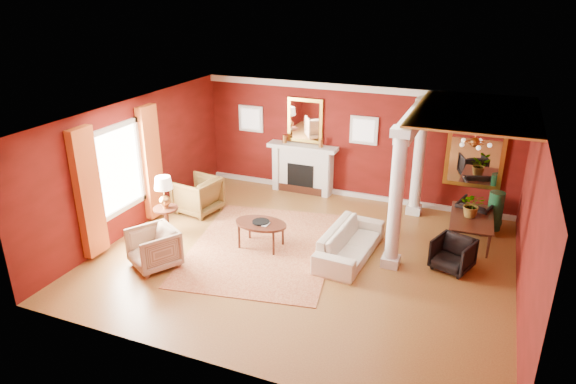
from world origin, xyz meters
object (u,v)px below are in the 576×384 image
at_px(armchair_leopard, 197,194).
at_px(armchair_stripe, 154,246).
at_px(side_table, 165,197).
at_px(coffee_table, 261,225).
at_px(sofa, 350,238).
at_px(dining_table, 473,222).

distance_m(armchair_leopard, armchair_stripe, 2.62).
bearing_deg(side_table, armchair_stripe, -65.34).
bearing_deg(coffee_table, sofa, 9.88).
bearing_deg(armchair_leopard, sofa, 88.79).
xyz_separation_m(armchair_leopard, side_table, (-0.00, -1.28, 0.41)).
height_order(sofa, armchair_leopard, armchair_leopard).
distance_m(sofa, armchair_stripe, 3.89).
relative_size(armchair_leopard, side_table, 0.71).
relative_size(sofa, armchair_leopard, 2.21).
bearing_deg(side_table, sofa, 7.91).
bearing_deg(sofa, armchair_leopard, 83.42).
xyz_separation_m(armchair_stripe, coffee_table, (1.59, 1.51, 0.08)).
bearing_deg(armchair_stripe, coffee_table, 74.26).
height_order(coffee_table, side_table, side_table).
bearing_deg(armchair_leopard, armchair_stripe, 21.89).
height_order(armchair_stripe, coffee_table, armchair_stripe).
relative_size(armchair_stripe, dining_table, 0.55).
height_order(armchair_leopard, side_table, side_table).
distance_m(sofa, armchair_leopard, 4.08).
height_order(sofa, side_table, side_table).
distance_m(coffee_table, dining_table, 4.53).
distance_m(armchair_leopard, coffee_table, 2.41).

